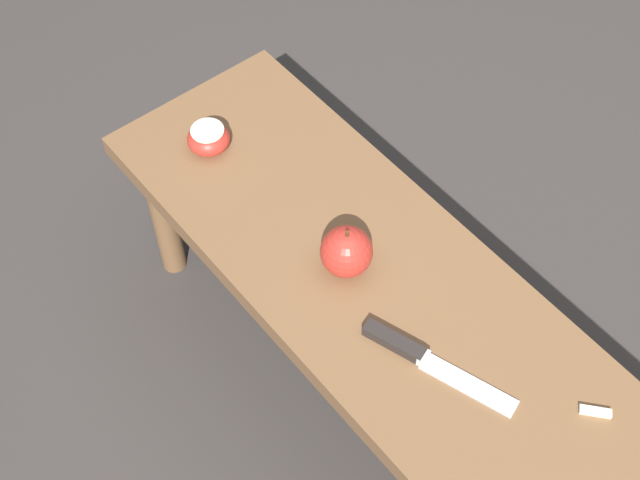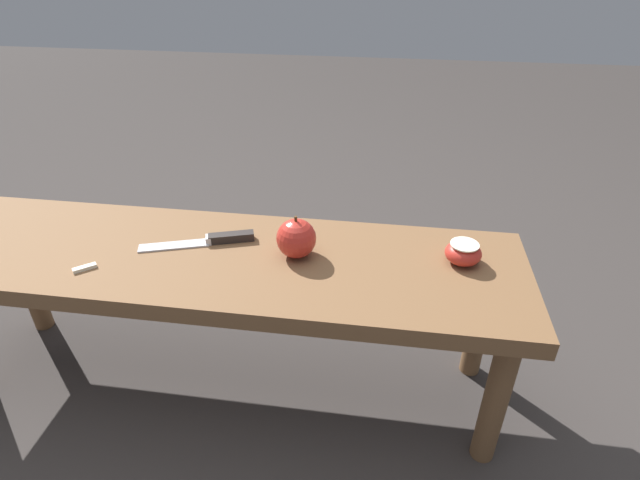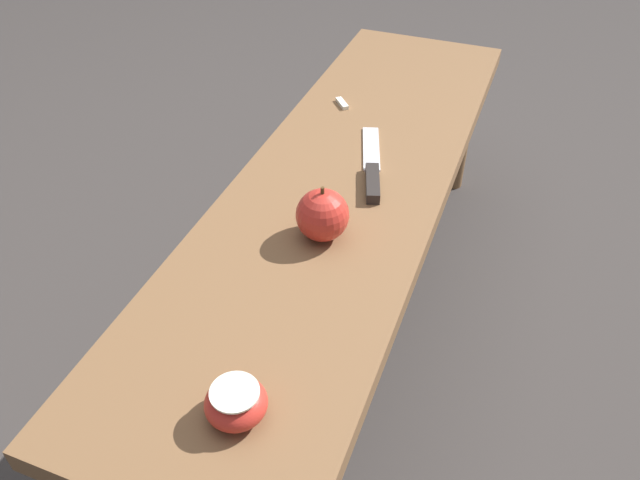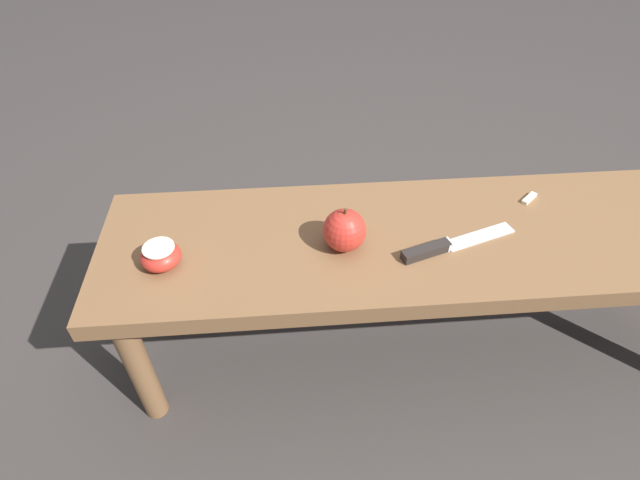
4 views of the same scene
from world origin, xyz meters
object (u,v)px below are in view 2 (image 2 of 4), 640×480
at_px(wooden_bench, 219,273).
at_px(knife, 215,240).
at_px(apple_cut, 463,253).
at_px(apple_whole, 296,238).

xyz_separation_m(wooden_bench, knife, (-0.02, 0.05, 0.06)).
relative_size(knife, apple_cut, 3.28).
xyz_separation_m(wooden_bench, apple_whole, (0.18, 0.02, 0.10)).
distance_m(wooden_bench, knife, 0.08).
bearing_deg(apple_cut, wooden_bench, -175.07).
height_order(apple_whole, apple_cut, apple_whole).
distance_m(apple_whole, apple_cut, 0.36).
bearing_deg(apple_whole, wooden_bench, -172.84).
height_order(knife, apple_whole, apple_whole).
height_order(wooden_bench, apple_cut, apple_cut).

